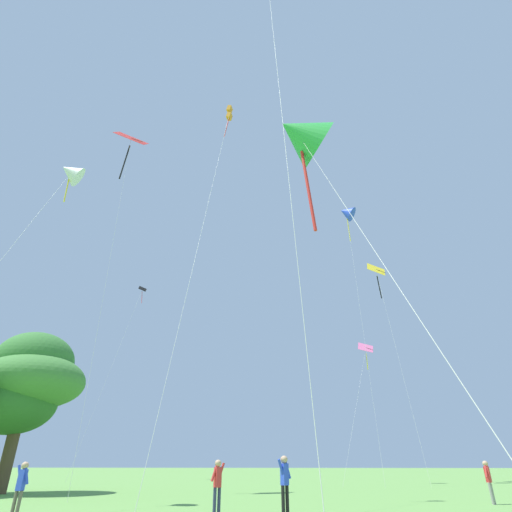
% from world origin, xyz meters
% --- Properties ---
extents(kite_orange_box, '(0.55, 10.33, 22.66)m').
position_xyz_m(kite_orange_box, '(-2.51, 16.52, 21.60)').
color(kite_orange_box, orange).
rests_on(kite_orange_box, ground_plane).
extents(kite_black_large, '(1.82, 8.45, 21.88)m').
position_xyz_m(kite_black_large, '(-18.27, 43.31, 19.58)').
color(kite_black_large, black).
rests_on(kite_black_large, ground_plane).
extents(kite_green_small, '(3.25, 8.68, 13.13)m').
position_xyz_m(kite_green_small, '(1.75, 8.38, 11.92)').
color(kite_green_small, green).
rests_on(kite_green_small, ground_plane).
extents(kite_blue_delta, '(2.57, 11.15, 29.95)m').
position_xyz_m(kite_blue_delta, '(7.83, 40.17, 28.75)').
color(kite_blue_delta, blue).
rests_on(kite_blue_delta, ground_plane).
extents(kite_red_high, '(3.66, 5.54, 25.95)m').
position_xyz_m(kite_red_high, '(-11.39, 21.16, 23.83)').
color(kite_red_high, red).
rests_on(kite_red_high, ground_plane).
extents(kite_pink_low, '(4.59, 6.67, 12.22)m').
position_xyz_m(kite_pink_low, '(7.65, 37.55, 11.02)').
color(kite_pink_low, pink).
rests_on(kite_pink_low, ground_plane).
extents(kite_white_distant, '(1.95, 8.61, 16.62)m').
position_xyz_m(kite_white_distant, '(-10.75, 14.10, 15.84)').
color(kite_white_distant, white).
rests_on(kite_white_distant, ground_plane).
extents(kite_yellow_diamond, '(2.10, 7.81, 21.05)m').
position_xyz_m(kite_yellow_diamond, '(9.92, 37.97, 19.10)').
color(kite_yellow_diamond, yellow).
rests_on(kite_yellow_diamond, ground_plane).
extents(person_in_blue_jacket, '(0.50, 0.21, 1.55)m').
position_xyz_m(person_in_blue_jacket, '(-7.26, 10.60, 0.93)').
color(person_in_blue_jacket, '#665B4C').
rests_on(person_in_blue_jacket, ground_plane).
extents(person_far_back, '(0.44, 0.41, 1.62)m').
position_xyz_m(person_far_back, '(-1.56, 12.43, 0.97)').
color(person_far_back, '#2D3351').
rests_on(person_far_back, ground_plane).
extents(person_with_spool, '(0.37, 0.46, 1.61)m').
position_xyz_m(person_with_spool, '(8.99, 17.75, 0.97)').
color(person_with_spool, gray).
rests_on(person_with_spool, ground_plane).
extents(person_in_red_shirt, '(0.46, 0.45, 1.74)m').
position_xyz_m(person_in_red_shirt, '(0.64, 12.70, 1.05)').
color(person_in_red_shirt, black).
rests_on(person_in_red_shirt, ground_plane).
extents(tree_right_cluster, '(6.52, 5.99, 9.11)m').
position_xyz_m(tree_right_cluster, '(-15.47, 21.66, 5.95)').
color(tree_right_cluster, brown).
rests_on(tree_right_cluster, ground_plane).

